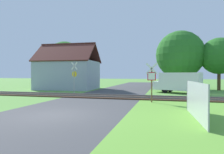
{
  "coord_description": "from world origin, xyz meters",
  "views": [
    {
      "loc": [
        5.25,
        -8.96,
        2.06
      ],
      "look_at": [
        0.5,
        9.15,
        1.8
      ],
      "focal_mm": 32.0,
      "sensor_mm": 36.0,
      "label": 1
    }
  ],
  "objects_px": {
    "crossing_sign_far": "(74,75)",
    "tree_left": "(65,60)",
    "tree_far": "(219,56)",
    "stop_sign_near": "(152,79)",
    "fence_panel": "(196,100)",
    "house": "(68,74)",
    "mail_truck": "(179,82)",
    "tree_right": "(180,55)"
  },
  "relations": [
    {
      "from": "crossing_sign_far",
      "to": "tree_left",
      "type": "relative_size",
      "value": 0.49
    },
    {
      "from": "tree_far",
      "to": "tree_left",
      "type": "bearing_deg",
      "value": -177.15
    },
    {
      "from": "stop_sign_near",
      "to": "fence_panel",
      "type": "height_order",
      "value": "stop_sign_near"
    },
    {
      "from": "house",
      "to": "mail_truck",
      "type": "xyz_separation_m",
      "value": [
        14.49,
        -2.41,
        -0.87
      ]
    },
    {
      "from": "crossing_sign_far",
      "to": "fence_panel",
      "type": "distance_m",
      "value": 14.53
    },
    {
      "from": "crossing_sign_far",
      "to": "tree_far",
      "type": "distance_m",
      "value": 18.51
    },
    {
      "from": "mail_truck",
      "to": "fence_panel",
      "type": "height_order",
      "value": "mail_truck"
    },
    {
      "from": "tree_far",
      "to": "crossing_sign_far",
      "type": "bearing_deg",
      "value": -151.66
    },
    {
      "from": "stop_sign_near",
      "to": "tree_far",
      "type": "xyz_separation_m",
      "value": [
        7.71,
        13.49,
        2.71
      ]
    },
    {
      "from": "tree_right",
      "to": "house",
      "type": "bearing_deg",
      "value": -166.47
    },
    {
      "from": "tree_far",
      "to": "fence_panel",
      "type": "relative_size",
      "value": 1.5
    },
    {
      "from": "stop_sign_near",
      "to": "tree_left",
      "type": "relative_size",
      "value": 0.42
    },
    {
      "from": "crossing_sign_far",
      "to": "mail_truck",
      "type": "relative_size",
      "value": 0.65
    },
    {
      "from": "tree_far",
      "to": "tree_right",
      "type": "height_order",
      "value": "tree_right"
    },
    {
      "from": "tree_far",
      "to": "mail_truck",
      "type": "height_order",
      "value": "tree_far"
    },
    {
      "from": "tree_left",
      "to": "tree_right",
      "type": "height_order",
      "value": "tree_right"
    },
    {
      "from": "house",
      "to": "tree_left",
      "type": "bearing_deg",
      "value": 125.1
    },
    {
      "from": "crossing_sign_far",
      "to": "tree_right",
      "type": "bearing_deg",
      "value": 54.48
    },
    {
      "from": "crossing_sign_far",
      "to": "house",
      "type": "height_order",
      "value": "house"
    },
    {
      "from": "house",
      "to": "tree_left",
      "type": "xyz_separation_m",
      "value": [
        -1.55,
        1.99,
        2.14
      ]
    },
    {
      "from": "crossing_sign_far",
      "to": "fence_panel",
      "type": "bearing_deg",
      "value": -26.77
    },
    {
      "from": "crossing_sign_far",
      "to": "mail_truck",
      "type": "xyz_separation_m",
      "value": [
        10.86,
        3.25,
        -0.75
      ]
    },
    {
      "from": "tree_far",
      "to": "mail_truck",
      "type": "bearing_deg",
      "value": -134.11
    },
    {
      "from": "stop_sign_near",
      "to": "tree_left",
      "type": "bearing_deg",
      "value": -39.63
    },
    {
      "from": "mail_truck",
      "to": "fence_panel",
      "type": "xyz_separation_m",
      "value": [
        -0.12,
        -12.97,
        -0.39
      ]
    },
    {
      "from": "mail_truck",
      "to": "fence_panel",
      "type": "distance_m",
      "value": 12.98
    },
    {
      "from": "crossing_sign_far",
      "to": "tree_right",
      "type": "xyz_separation_m",
      "value": [
        11.43,
        9.29,
        2.75
      ]
    },
    {
      "from": "stop_sign_near",
      "to": "house",
      "type": "height_order",
      "value": "house"
    },
    {
      "from": "stop_sign_near",
      "to": "tree_left",
      "type": "xyz_separation_m",
      "value": [
        -13.62,
        12.43,
        2.56
      ]
    },
    {
      "from": "tree_left",
      "to": "house",
      "type": "bearing_deg",
      "value": -52.06
    },
    {
      "from": "tree_right",
      "to": "fence_panel",
      "type": "height_order",
      "value": "tree_right"
    },
    {
      "from": "house",
      "to": "mail_truck",
      "type": "distance_m",
      "value": 14.71
    },
    {
      "from": "stop_sign_near",
      "to": "mail_truck",
      "type": "height_order",
      "value": "stop_sign_near"
    },
    {
      "from": "stop_sign_near",
      "to": "fence_panel",
      "type": "distance_m",
      "value": 5.51
    },
    {
      "from": "tree_right",
      "to": "mail_truck",
      "type": "xyz_separation_m",
      "value": [
        -0.57,
        -6.04,
        -3.5
      ]
    },
    {
      "from": "tree_right",
      "to": "crossing_sign_far",
      "type": "bearing_deg",
      "value": -140.9
    },
    {
      "from": "tree_right",
      "to": "stop_sign_near",
      "type": "bearing_deg",
      "value": -101.98
    },
    {
      "from": "crossing_sign_far",
      "to": "house",
      "type": "distance_m",
      "value": 6.73
    },
    {
      "from": "tree_right",
      "to": "tree_left",
      "type": "bearing_deg",
      "value": -174.37
    },
    {
      "from": "crossing_sign_far",
      "to": "tree_far",
      "type": "height_order",
      "value": "tree_far"
    },
    {
      "from": "stop_sign_near",
      "to": "mail_truck",
      "type": "relative_size",
      "value": 0.55
    },
    {
      "from": "crossing_sign_far",
      "to": "fence_panel",
      "type": "height_order",
      "value": "crossing_sign_far"
    }
  ]
}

